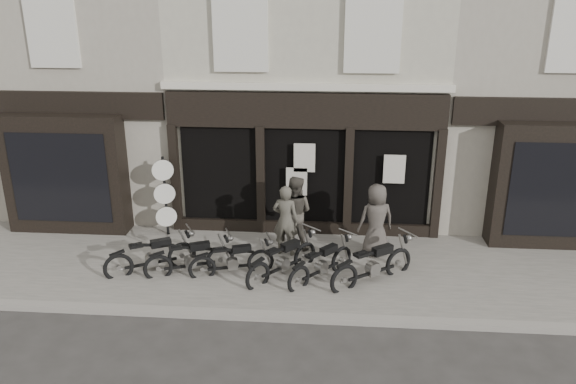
# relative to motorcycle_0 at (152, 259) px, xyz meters

# --- Properties ---
(ground_plane) EXTENTS (90.00, 90.00, 0.00)m
(ground_plane) POSITION_rel_motorcycle_0_xyz_m (3.42, -0.44, -0.41)
(ground_plane) COLOR #2D2B28
(ground_plane) RESTS_ON ground
(pavement) EXTENTS (30.00, 4.20, 0.12)m
(pavement) POSITION_rel_motorcycle_0_xyz_m (3.42, 0.46, -0.35)
(pavement) COLOR #605C55
(pavement) RESTS_ON ground_plane
(kerb) EXTENTS (30.00, 0.25, 0.13)m
(kerb) POSITION_rel_motorcycle_0_xyz_m (3.42, -1.69, -0.35)
(kerb) COLOR gray
(kerb) RESTS_ON ground_plane
(central_building) EXTENTS (7.30, 6.22, 8.34)m
(central_building) POSITION_rel_motorcycle_0_xyz_m (3.42, 5.51, 3.67)
(central_building) COLOR #AAA592
(central_building) RESTS_ON ground
(neighbour_left) EXTENTS (5.60, 6.73, 8.34)m
(neighbour_left) POSITION_rel_motorcycle_0_xyz_m (-2.93, 5.45, 3.63)
(neighbour_left) COLOR gray
(neighbour_left) RESTS_ON ground
(neighbour_right) EXTENTS (5.60, 6.73, 8.34)m
(neighbour_right) POSITION_rel_motorcycle_0_xyz_m (9.77, 5.45, 3.63)
(neighbour_right) COLOR gray
(neighbour_right) RESTS_ON ground
(motorcycle_0) EXTENTS (1.96, 1.30, 1.03)m
(motorcycle_0) POSITION_rel_motorcycle_0_xyz_m (0.00, 0.00, 0.00)
(motorcycle_0) COLOR black
(motorcycle_0) RESTS_ON ground
(motorcycle_1) EXTENTS (1.99, 1.07, 1.01)m
(motorcycle_1) POSITION_rel_motorcycle_0_xyz_m (0.93, -0.04, -0.01)
(motorcycle_1) COLOR black
(motorcycle_1) RESTS_ON ground
(motorcycle_2) EXTENTS (1.91, 0.92, 0.95)m
(motorcycle_2) POSITION_rel_motorcycle_0_xyz_m (1.90, -0.00, -0.03)
(motorcycle_2) COLOR black
(motorcycle_2) RESTS_ON ground
(motorcycle_3) EXTENTS (1.63, 1.78, 1.04)m
(motorcycle_3) POSITION_rel_motorcycle_0_xyz_m (3.07, 0.02, 0.00)
(motorcycle_3) COLOR black
(motorcycle_3) RESTS_ON ground
(motorcycle_4) EXTENTS (1.56, 1.69, 0.99)m
(motorcycle_4) POSITION_rel_motorcycle_0_xyz_m (3.95, -0.05, -0.02)
(motorcycle_4) COLOR black
(motorcycle_4) RESTS_ON ground
(motorcycle_5) EXTENTS (1.98, 1.58, 1.10)m
(motorcycle_5) POSITION_rel_motorcycle_0_xyz_m (5.11, -0.11, 0.02)
(motorcycle_5) COLOR black
(motorcycle_5) RESTS_ON ground
(man_left) EXTENTS (0.72, 0.54, 1.78)m
(man_left) POSITION_rel_motorcycle_0_xyz_m (3.03, 1.12, 0.60)
(man_left) COLOR #454138
(man_left) RESTS_ON pavement
(man_centre) EXTENTS (1.06, 0.90, 1.88)m
(man_centre) POSITION_rel_motorcycle_0_xyz_m (3.23, 1.54, 0.65)
(man_centre) COLOR #423D35
(man_centre) RESTS_ON pavement
(man_right) EXTENTS (1.01, 0.80, 1.81)m
(man_right) POSITION_rel_motorcycle_0_xyz_m (5.24, 1.29, 0.61)
(man_right) COLOR #403B35
(man_right) RESTS_ON pavement
(advert_sign_post) EXTENTS (0.54, 0.36, 2.29)m
(advert_sign_post) POSITION_rel_motorcycle_0_xyz_m (-0.21, 2.03, 0.70)
(advert_sign_post) COLOR black
(advert_sign_post) RESTS_ON ground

